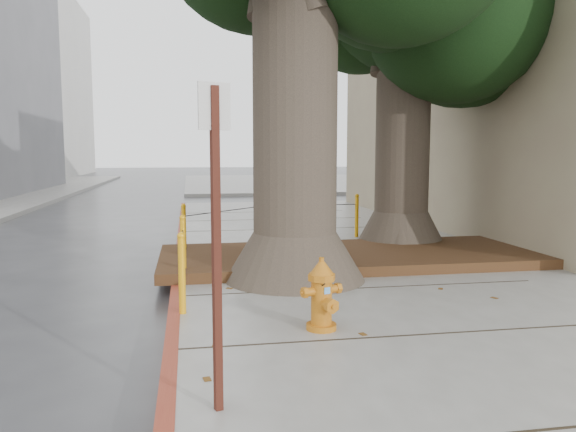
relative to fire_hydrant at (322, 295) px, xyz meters
name	(u,v)px	position (x,y,z in m)	size (l,w,h in m)	color
ground	(374,352)	(0.46, -0.35, -0.52)	(140.00, 140.00, 0.00)	#28282B
sidewalk_far	(312,182)	(6.46, 29.65, -0.45)	(16.00, 20.00, 0.15)	slate
curb_red	(176,292)	(-1.54, 2.15, -0.45)	(0.14, 26.00, 0.16)	maroon
planter_bed	(351,256)	(1.36, 3.55, -0.29)	(6.40, 2.60, 0.16)	black
building_side_white	(491,110)	(16.46, 25.65, 3.98)	(10.00, 10.00, 9.00)	silver
building_side_grey	(524,96)	(22.46, 31.65, 5.48)	(12.00, 14.00, 12.00)	slate
bollard_ring	(245,230)	(-0.40, 4.03, 0.14)	(3.79, 5.39, 0.95)	orange
fire_hydrant	(322,295)	(0.00, 0.00, 0.00)	(0.41, 0.40, 0.77)	#C26C13
signpost	(216,230)	(-1.16, -1.66, 0.94)	(0.22, 0.09, 2.32)	#471911
car_silver	(393,184)	(7.33, 17.37, 0.10)	(1.47, 3.67, 1.25)	#ACABB1
car_red	(438,185)	(9.31, 17.20, 0.06)	(1.24, 3.55, 1.17)	maroon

